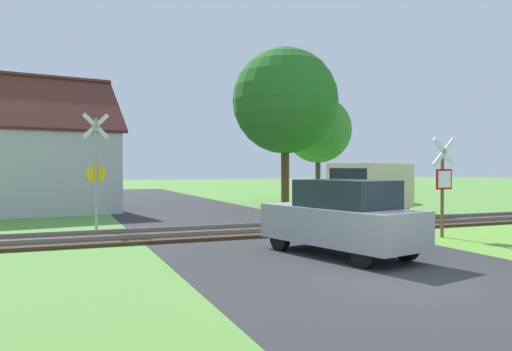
# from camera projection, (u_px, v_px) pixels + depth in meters

# --- Properties ---
(ground_plane) EXTENTS (160.00, 160.00, 0.00)m
(ground_plane) POSITION_uv_depth(u_px,v_px,m) (410.00, 285.00, 8.78)
(ground_plane) COLOR #5B933D
(road_asphalt) EXTENTS (7.22, 80.00, 0.01)m
(road_asphalt) POSITION_uv_depth(u_px,v_px,m) (349.00, 264.00, 10.64)
(road_asphalt) COLOR #2D2D30
(road_asphalt) RESTS_ON ground
(rail_track) EXTENTS (60.00, 2.60, 0.22)m
(rail_track) POSITION_uv_depth(u_px,v_px,m) (253.00, 231.00, 15.84)
(rail_track) COLOR #422D1E
(rail_track) RESTS_ON ground
(stop_sign_near) EXTENTS (0.88, 0.16, 2.96)m
(stop_sign_near) POSITION_uv_depth(u_px,v_px,m) (443.00, 181.00, 14.69)
(stop_sign_near) COLOR brown
(stop_sign_near) RESTS_ON ground
(crossing_sign_far) EXTENTS (0.88, 0.13, 3.90)m
(crossing_sign_far) POSITION_uv_depth(u_px,v_px,m) (96.00, 165.00, 16.62)
(crossing_sign_far) COLOR #9E9EA5
(crossing_sign_far) RESTS_ON ground
(house) EXTENTS (8.86, 7.24, 6.40)m
(house) POSITION_uv_depth(u_px,v_px,m) (22.00, 167.00, 22.73)
(house) COLOR #B7B7BC
(house) RESTS_ON ground
(tree_far) EXTENTS (4.50, 4.50, 6.90)m
(tree_far) POSITION_uv_depth(u_px,v_px,m) (318.00, 130.00, 33.46)
(tree_far) COLOR #513823
(tree_far) RESTS_ON ground
(tree_right) EXTENTS (5.78, 5.78, 8.62)m
(tree_right) POSITION_uv_depth(u_px,v_px,m) (285.00, 101.00, 27.23)
(tree_right) COLOR #513823
(tree_right) RESTS_ON ground
(mail_truck) EXTENTS (5.18, 4.00, 2.24)m
(mail_truck) POSITION_uv_depth(u_px,v_px,m) (371.00, 188.00, 20.55)
(mail_truck) COLOR beige
(mail_truck) RESTS_ON ground
(parked_car) EXTENTS (2.57, 4.28, 1.78)m
(parked_car) POSITION_uv_depth(u_px,v_px,m) (341.00, 218.00, 11.65)
(parked_car) COLOR #99999E
(parked_car) RESTS_ON ground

